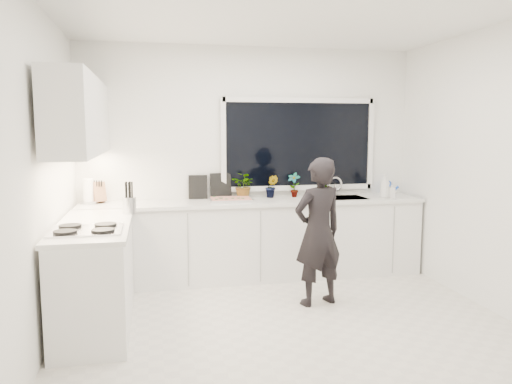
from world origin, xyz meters
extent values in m
cube|color=beige|center=(0.00, 0.00, -0.01)|extent=(4.00, 3.50, 0.02)
cube|color=white|center=(0.00, 1.76, 1.35)|extent=(4.00, 0.02, 2.70)
cube|color=white|center=(-2.01, 0.00, 1.35)|extent=(0.02, 3.50, 2.70)
cube|color=white|center=(2.01, 0.00, 1.35)|extent=(0.02, 3.50, 2.70)
cube|color=white|center=(0.00, 0.00, 2.71)|extent=(4.00, 3.50, 0.02)
cube|color=black|center=(0.60, 1.73, 1.55)|extent=(1.80, 0.02, 1.00)
cube|color=white|center=(0.00, 1.45, 0.44)|extent=(3.92, 0.58, 0.88)
cube|color=white|center=(-1.67, 0.35, 0.44)|extent=(0.58, 1.60, 0.88)
cube|color=silver|center=(0.00, 1.44, 0.90)|extent=(3.94, 0.62, 0.04)
cube|color=silver|center=(-1.67, 0.35, 0.90)|extent=(0.62, 1.60, 0.04)
cube|color=white|center=(-1.79, 0.70, 1.85)|extent=(0.34, 2.10, 0.70)
cube|color=silver|center=(1.05, 1.45, 0.87)|extent=(0.58, 0.42, 0.14)
cylinder|color=silver|center=(1.05, 1.65, 1.03)|extent=(0.03, 0.03, 0.22)
cube|color=black|center=(-1.69, 0.00, 0.94)|extent=(0.56, 0.48, 0.03)
imported|color=black|center=(0.43, 0.45, 0.73)|extent=(0.61, 0.48, 1.47)
cube|color=silver|center=(-0.29, 1.42, 0.94)|extent=(0.50, 0.37, 0.03)
cube|color=red|center=(-0.29, 1.42, 0.95)|extent=(0.45, 0.33, 0.01)
cylinder|color=blue|center=(1.72, 1.61, 0.98)|extent=(0.18, 0.18, 0.13)
cylinder|color=white|center=(-1.85, 1.55, 1.05)|extent=(0.14, 0.14, 0.26)
cube|color=brown|center=(-1.74, 1.59, 1.03)|extent=(0.16, 0.14, 0.22)
cylinder|color=#B9BABE|center=(-1.38, 0.80, 1.00)|extent=(0.14, 0.14, 0.16)
cube|color=black|center=(-0.64, 1.69, 1.06)|extent=(0.22, 0.05, 0.28)
cube|color=black|center=(-0.37, 1.69, 1.07)|extent=(0.25, 0.04, 0.30)
imported|color=#26662D|center=(-0.10, 1.61, 1.07)|extent=(0.37, 0.37, 0.31)
imported|color=#26662D|center=(0.23, 1.61, 1.06)|extent=(0.18, 0.17, 0.27)
imported|color=#26662D|center=(0.51, 1.61, 1.07)|extent=(0.19, 0.18, 0.30)
imported|color=#26662D|center=(0.91, 1.61, 1.06)|extent=(0.23, 0.23, 0.29)
imported|color=#D8BF66|center=(1.54, 1.30, 1.07)|extent=(0.16, 0.15, 0.30)
imported|color=#D8BF66|center=(1.63, 1.30, 1.01)|extent=(0.12, 0.12, 0.19)
camera|label=1|loc=(-1.16, -4.13, 1.74)|focal=35.00mm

